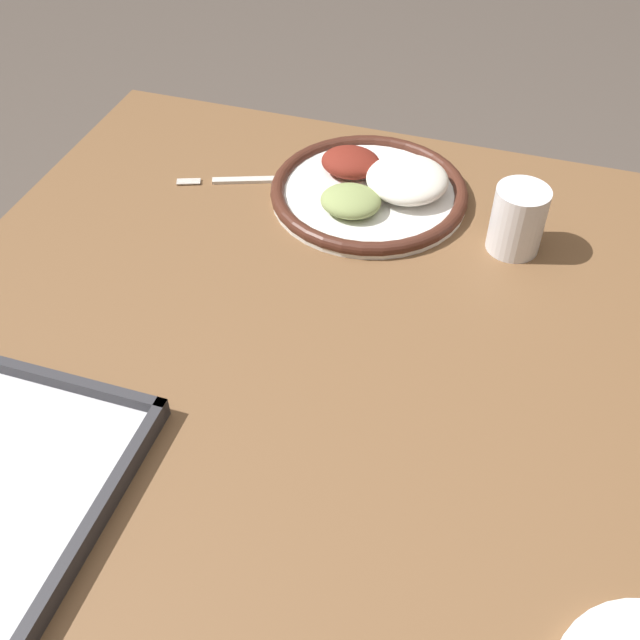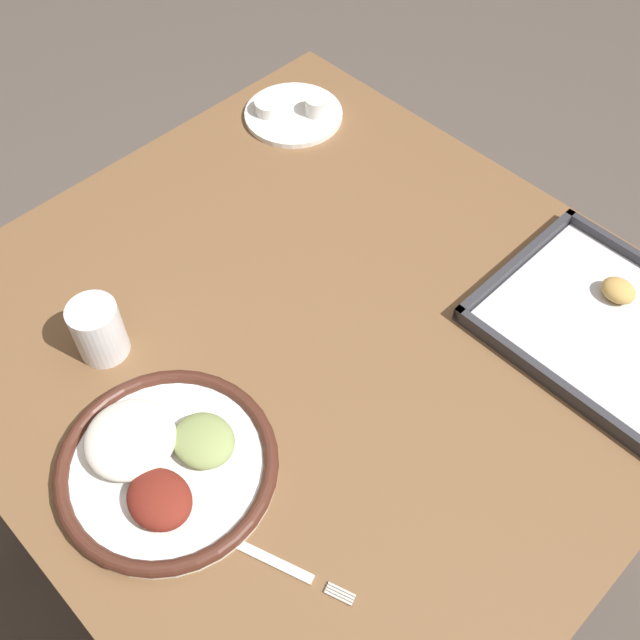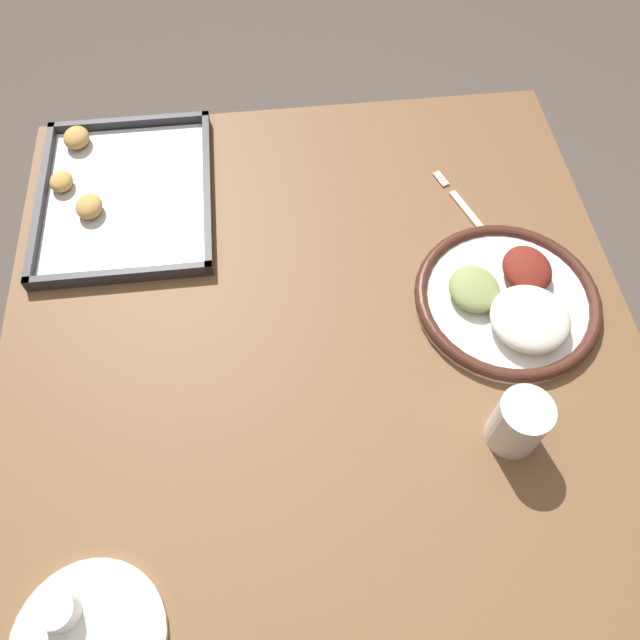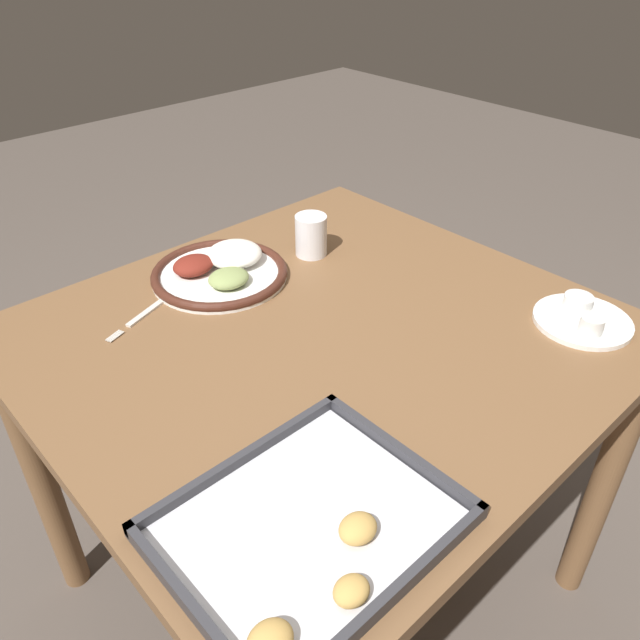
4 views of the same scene
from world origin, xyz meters
name	(u,v)px [view 2 (image 2 of 4)]	position (x,y,z in m)	size (l,w,h in m)	color
ground_plane	(318,528)	(0.00, 0.00, 0.00)	(8.00, 8.00, 0.00)	#564C44
dining_table	(317,373)	(0.00, 0.00, 0.65)	(1.01, 0.95, 0.77)	brown
dinner_plate	(163,462)	(0.02, -0.29, 0.79)	(0.28, 0.28, 0.05)	white
fork	(262,556)	(0.19, -0.28, 0.77)	(0.21, 0.09, 0.00)	silver
saucer_plate	(293,112)	(-0.38, 0.31, 0.78)	(0.18, 0.18, 0.04)	white
baking_tray	(622,328)	(0.31, 0.31, 0.78)	(0.36, 0.29, 0.04)	#333338
drinking_cup	(98,330)	(-0.19, -0.24, 0.82)	(0.07, 0.07, 0.09)	white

